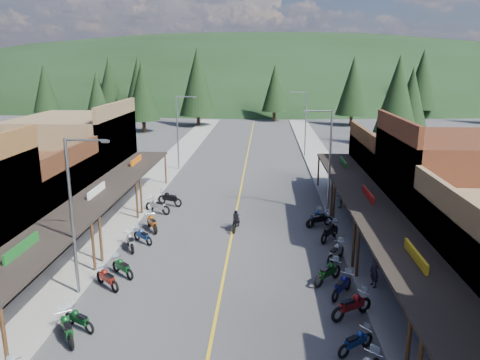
# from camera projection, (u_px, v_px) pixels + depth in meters

# --- Properties ---
(ground) EXTENTS (220.00, 220.00, 0.00)m
(ground) POSITION_uv_depth(u_px,v_px,m) (229.00, 251.00, 28.99)
(ground) COLOR #38383A
(ground) RESTS_ON ground
(centerline) EXTENTS (0.15, 90.00, 0.01)m
(centerline) POSITION_uv_depth(u_px,v_px,m) (243.00, 175.00, 48.35)
(centerline) COLOR gold
(centerline) RESTS_ON ground
(sidewalk_west) EXTENTS (3.40, 94.00, 0.15)m
(sidewalk_west) POSITION_uv_depth(u_px,v_px,m) (160.00, 174.00, 48.78)
(sidewalk_west) COLOR gray
(sidewalk_west) RESTS_ON ground
(sidewalk_east) EXTENTS (3.40, 94.00, 0.15)m
(sidewalk_east) POSITION_uv_depth(u_px,v_px,m) (328.00, 176.00, 47.89)
(sidewalk_east) COLOR gray
(sidewalk_east) RESTS_ON ground
(shop_west_2) EXTENTS (10.90, 9.00, 6.20)m
(shop_west_2) POSITION_uv_depth(u_px,v_px,m) (22.00, 201.00, 30.72)
(shop_west_2) COLOR #3F2111
(shop_west_2) RESTS_ON ground
(shop_west_3) EXTENTS (10.90, 10.20, 8.20)m
(shop_west_3) POSITION_uv_depth(u_px,v_px,m) (77.00, 157.00, 39.77)
(shop_west_3) COLOR brown
(shop_west_3) RESTS_ON ground
(shop_east_2) EXTENTS (10.90, 9.00, 8.20)m
(shop_east_2) POSITION_uv_depth(u_px,v_px,m) (451.00, 192.00, 29.07)
(shop_east_2) COLOR #562B19
(shop_east_2) RESTS_ON ground
(shop_east_3) EXTENTS (10.90, 10.20, 6.20)m
(shop_east_3) POSITION_uv_depth(u_px,v_px,m) (405.00, 173.00, 38.61)
(shop_east_3) COLOR #4C2D16
(shop_east_3) RESTS_ON ground
(streetlight_0) EXTENTS (2.16, 0.18, 8.00)m
(streetlight_0) POSITION_uv_depth(u_px,v_px,m) (74.00, 211.00, 22.44)
(streetlight_0) COLOR gray
(streetlight_0) RESTS_ON ground
(streetlight_1) EXTENTS (2.16, 0.18, 8.00)m
(streetlight_1) POSITION_uv_depth(u_px,v_px,m) (179.00, 129.00, 49.55)
(streetlight_1) COLOR gray
(streetlight_1) RESTS_ON ground
(streetlight_2) EXTENTS (2.16, 0.18, 8.00)m
(streetlight_2) POSITION_uv_depth(u_px,v_px,m) (328.00, 157.00, 35.29)
(streetlight_2) COLOR gray
(streetlight_2) RESTS_ON ground
(streetlight_3) EXTENTS (2.16, 0.18, 8.00)m
(streetlight_3) POSITION_uv_depth(u_px,v_px,m) (304.00, 121.00, 56.59)
(streetlight_3) COLOR gray
(streetlight_3) RESTS_ON ground
(ridge_hill) EXTENTS (310.00, 140.00, 60.00)m
(ridge_hill) POSITION_uv_depth(u_px,v_px,m) (259.00, 96.00, 159.69)
(ridge_hill) COLOR black
(ridge_hill) RESTS_ON ground
(pine_0) EXTENTS (5.04, 5.04, 11.00)m
(pine_0) POSITION_uv_depth(u_px,v_px,m) (45.00, 88.00, 89.47)
(pine_0) COLOR black
(pine_0) RESTS_ON ground
(pine_1) EXTENTS (5.88, 5.88, 12.50)m
(pine_1) POSITION_uv_depth(u_px,v_px,m) (138.00, 83.00, 96.21)
(pine_1) COLOR black
(pine_1) RESTS_ON ground
(pine_2) EXTENTS (6.72, 6.72, 14.00)m
(pine_2) POSITION_uv_depth(u_px,v_px,m) (197.00, 82.00, 83.70)
(pine_2) COLOR black
(pine_2) RESTS_ON ground
(pine_3) EXTENTS (5.04, 5.04, 11.00)m
(pine_3) POSITION_uv_depth(u_px,v_px,m) (275.00, 88.00, 91.09)
(pine_3) COLOR black
(pine_3) RESTS_ON ground
(pine_4) EXTENTS (5.88, 5.88, 12.50)m
(pine_4) POSITION_uv_depth(u_px,v_px,m) (353.00, 86.00, 84.38)
(pine_4) COLOR black
(pine_4) RESTS_ON ground
(pine_5) EXTENTS (6.72, 6.72, 14.00)m
(pine_5) POSITION_uv_depth(u_px,v_px,m) (422.00, 79.00, 95.00)
(pine_5) COLOR black
(pine_5) RESTS_ON ground
(pine_7) EXTENTS (5.88, 5.88, 12.50)m
(pine_7) POSITION_uv_depth(u_px,v_px,m) (109.00, 82.00, 102.43)
(pine_7) COLOR black
(pine_7) RESTS_ON ground
(pine_8) EXTENTS (4.48, 4.48, 10.00)m
(pine_8) POSITION_uv_depth(u_px,v_px,m) (98.00, 101.00, 67.38)
(pine_8) COLOR black
(pine_8) RESTS_ON ground
(pine_9) EXTENTS (4.93, 4.93, 10.80)m
(pine_9) POSITION_uv_depth(u_px,v_px,m) (411.00, 97.00, 69.76)
(pine_9) COLOR black
(pine_9) RESTS_ON ground
(pine_10) EXTENTS (5.38, 5.38, 11.60)m
(pine_10) POSITION_uv_depth(u_px,v_px,m) (142.00, 91.00, 76.66)
(pine_10) COLOR black
(pine_10) RESTS_ON ground
(pine_11) EXTENTS (5.82, 5.82, 12.40)m
(pine_11) POSITION_uv_depth(u_px,v_px,m) (398.00, 94.00, 62.99)
(pine_11) COLOR black
(pine_11) RESTS_ON ground
(bike_west_3) EXTENTS (1.79, 2.19, 1.23)m
(bike_west_3) POSITION_uv_depth(u_px,v_px,m) (67.00, 327.00, 19.57)
(bike_west_3) COLOR #0D4218
(bike_west_3) RESTS_ON ground
(bike_west_4) EXTENTS (1.91, 1.48, 1.06)m
(bike_west_4) POSITION_uv_depth(u_px,v_px,m) (79.00, 319.00, 20.39)
(bike_west_4) COLOR #0B3B19
(bike_west_4) RESTS_ON ground
(bike_west_5) EXTENTS (1.98, 1.88, 1.17)m
(bike_west_5) POSITION_uv_depth(u_px,v_px,m) (107.00, 278.00, 24.15)
(bike_west_5) COLOR maroon
(bike_west_5) RESTS_ON ground
(bike_west_6) EXTENTS (1.92, 1.82, 1.13)m
(bike_west_6) POSITION_uv_depth(u_px,v_px,m) (122.00, 266.00, 25.51)
(bike_west_6) COLOR #0E481C
(bike_west_6) RESTS_ON ground
(bike_west_7) EXTENTS (1.49, 2.15, 1.17)m
(bike_west_7) POSITION_uv_depth(u_px,v_px,m) (130.00, 241.00, 29.10)
(bike_west_7) COLOR gray
(bike_west_7) RESTS_ON ground
(bike_west_8) EXTENTS (1.83, 1.70, 1.07)m
(bike_west_8) POSITION_uv_depth(u_px,v_px,m) (143.00, 235.00, 30.19)
(bike_west_8) COLOR navy
(bike_west_8) RESTS_ON ground
(bike_west_9) EXTENTS (1.71, 2.30, 1.27)m
(bike_west_9) POSITION_uv_depth(u_px,v_px,m) (152.00, 222.00, 32.39)
(bike_west_9) COLOR #B24F0C
(bike_west_9) RESTS_ON ground
(bike_west_10) EXTENTS (2.43, 1.80, 1.34)m
(bike_west_10) POSITION_uv_depth(u_px,v_px,m) (158.00, 205.00, 36.10)
(bike_west_10) COLOR #9A9BA0
(bike_west_10) RESTS_ON ground
(bike_west_11) EXTENTS (2.40, 1.72, 1.31)m
(bike_west_11) POSITION_uv_depth(u_px,v_px,m) (170.00, 198.00, 38.04)
(bike_west_11) COLOR black
(bike_west_11) RESTS_ON ground
(bike_east_3) EXTENTS (1.89, 1.65, 1.08)m
(bike_east_3) POSITION_uv_depth(u_px,v_px,m) (356.00, 341.00, 18.75)
(bike_east_3) COLOR navy
(bike_east_3) RESTS_ON ground
(bike_east_4) EXTENTS (2.34, 1.93, 1.32)m
(bike_east_4) POSITION_uv_depth(u_px,v_px,m) (352.00, 304.00, 21.33)
(bike_east_4) COLOR maroon
(bike_east_4) RESTS_ON ground
(bike_east_5) EXTENTS (1.72, 2.14, 1.20)m
(bike_east_5) POSITION_uv_depth(u_px,v_px,m) (342.00, 285.00, 23.32)
(bike_east_5) COLOR navy
(bike_east_5) RESTS_ON ground
(bike_east_6) EXTENTS (2.04, 2.16, 1.27)m
(bike_east_6) POSITION_uv_depth(u_px,v_px,m) (328.00, 272.00, 24.72)
(bike_east_6) COLOR #0B3B11
(bike_east_6) RESTS_ON ground
(bike_east_7) EXTENTS (1.77, 2.27, 1.26)m
(bike_east_7) POSITION_uv_depth(u_px,v_px,m) (336.00, 252.00, 27.32)
(bike_east_7) COLOR gray
(bike_east_7) RESTS_ON ground
(bike_east_8) EXTENTS (1.90, 2.36, 1.32)m
(bike_east_8) POSITION_uv_depth(u_px,v_px,m) (330.00, 231.00, 30.64)
(bike_east_8) COLOR black
(bike_east_8) RESTS_ON ground
(bike_east_9) EXTENTS (2.20, 1.56, 1.20)m
(bike_east_9) POSITION_uv_depth(u_px,v_px,m) (319.00, 219.00, 33.11)
(bike_east_9) COLOR black
(bike_east_9) RESTS_ON ground
(bike_east_10) EXTENTS (1.67, 2.10, 1.17)m
(bike_east_10) POSITION_uv_depth(u_px,v_px,m) (315.00, 217.00, 33.64)
(bike_east_10) COLOR navy
(bike_east_10) RESTS_ON ground
(rider_on_bike) EXTENTS (0.94, 2.06, 1.51)m
(rider_on_bike) POSITION_uv_depth(u_px,v_px,m) (236.00, 222.00, 32.51)
(rider_on_bike) COLOR black
(rider_on_bike) RESTS_ON ground
(pedestrian_east_a) EXTENTS (0.60, 0.74, 1.77)m
(pedestrian_east_a) POSITION_uv_depth(u_px,v_px,m) (375.00, 270.00, 23.93)
(pedestrian_east_a) COLOR #231E2D
(pedestrian_east_a) RESTS_ON sidewalk_east
(pedestrian_east_b) EXTENTS (1.03, 0.80, 1.86)m
(pedestrian_east_b) POSITION_uv_depth(u_px,v_px,m) (341.00, 196.00, 36.99)
(pedestrian_east_b) COLOR #4C3C30
(pedestrian_east_b) RESTS_ON sidewalk_east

